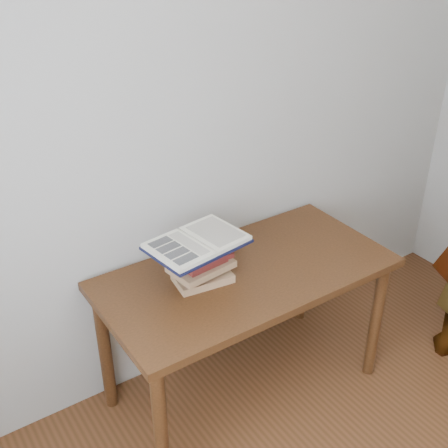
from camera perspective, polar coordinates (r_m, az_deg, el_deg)
desk at (r=2.59m, az=2.30°, el=-6.54°), size 1.34×0.67×0.72m
book_stack at (r=2.42m, az=-2.43°, el=-3.98°), size 0.28×0.21×0.18m
open_book at (r=2.36m, az=-2.75°, el=-1.90°), size 0.43×0.33×0.03m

